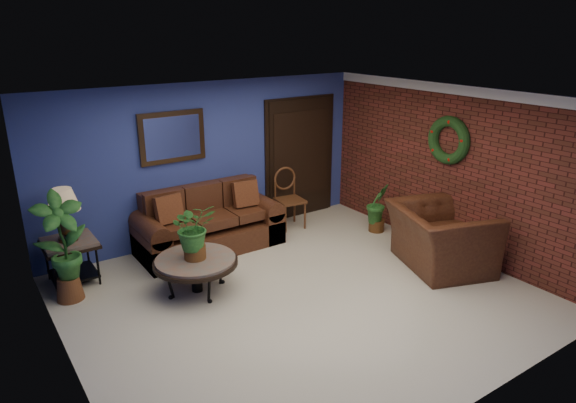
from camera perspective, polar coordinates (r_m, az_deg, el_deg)
floor at (r=6.70m, az=1.39°, el=-10.48°), size 5.50×5.50×0.00m
wall_back at (r=8.25m, az=-8.74°, el=4.42°), size 5.50×0.04×2.50m
wall_left at (r=5.19m, az=-24.14°, el=-5.97°), size 0.04×5.00×2.50m
wall_right_brick at (r=8.04m, az=17.64°, el=3.34°), size 0.04×5.00×2.50m
ceiling at (r=5.89m, az=1.59°, el=11.23°), size 5.50×5.00×0.02m
crown_molding at (r=7.80m, az=18.38°, el=11.69°), size 0.03×5.00×0.14m
wall_mirror at (r=7.88m, az=-12.73°, el=7.00°), size 1.02×0.06×0.77m
closet_door at (r=9.14m, az=1.34°, el=4.77°), size 1.44×0.06×2.18m
wreath at (r=7.92m, az=17.41°, el=6.50°), size 0.16×0.72×0.72m
sofa at (r=8.06m, az=-8.94°, el=-2.89°), size 2.19×0.94×0.98m
coffee_table at (r=6.74m, az=-10.22°, el=-6.67°), size 1.09×1.09×0.47m
end_table at (r=7.42m, az=-23.05°, el=-4.98°), size 0.67×0.67×0.61m
table_lamp at (r=7.22m, az=-23.64°, el=-0.71°), size 0.41×0.41×0.68m
side_chair at (r=8.73m, az=0.01°, el=0.86°), size 0.48×0.48×1.03m
armchair at (r=7.61m, az=16.54°, el=-3.88°), size 1.57×1.67×0.88m
coffee_plant at (r=6.56m, az=-10.46°, el=-2.97°), size 0.61×0.54×0.75m
floor_plant at (r=8.67m, az=9.92°, el=-0.56°), size 0.42×0.35×0.84m
tall_plant at (r=6.87m, az=-23.76°, el=-4.29°), size 0.66×0.48×1.42m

